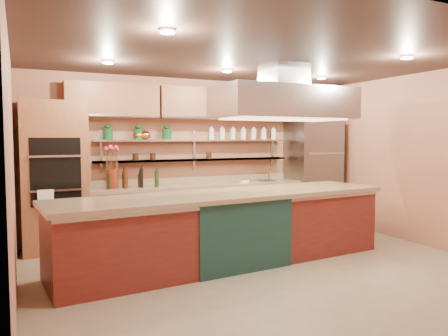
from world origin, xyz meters
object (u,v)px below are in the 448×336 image
kitchen_scale (244,180)px  copper_kettle (145,135)px  refrigerator (313,173)px  island (227,228)px  flower_vase (112,179)px  green_canister (168,135)px

kitchen_scale → copper_kettle: copper_kettle is taller
refrigerator → copper_kettle: bearing=176.1°
island → flower_vase: size_ratio=14.94×
kitchen_scale → flower_vase: bearing=179.0°
refrigerator → island: refrigerator is taller
refrigerator → flower_vase: size_ratio=6.63×
copper_kettle → green_canister: 0.40m
flower_vase → kitchen_scale: flower_vase is taller
flower_vase → copper_kettle: 0.95m
refrigerator → flower_vase: bearing=179.9°
flower_vase → copper_kettle: size_ratio=1.70×
island → kitchen_scale: kitchen_scale is taller
refrigerator → kitchen_scale: size_ratio=14.55×
copper_kettle → kitchen_scale: bearing=-7.0°
island → refrigerator: bearing=27.1°
kitchen_scale → green_canister: green_canister is taller
refrigerator → island: 3.22m
island → copper_kettle: (-0.64, 1.90, 1.30)m
refrigerator → flower_vase: refrigerator is taller
flower_vase → kitchen_scale: (2.40, 0.00, -0.12)m
kitchen_scale → green_canister: (-1.39, 0.22, 0.83)m
refrigerator → kitchen_scale: bearing=179.6°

